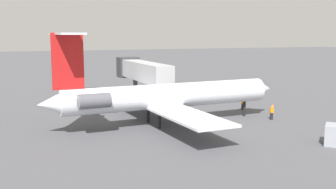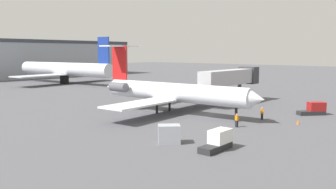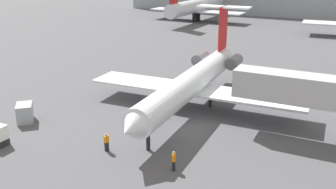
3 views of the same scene
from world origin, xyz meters
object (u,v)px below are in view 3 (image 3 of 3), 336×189
Objects in this scene: regional_jet at (194,80)px; cargo_container_uld at (25,113)px; parked_airliner_west_end at (196,6)px; ground_crew_marshaller at (174,161)px; ground_crew_loader at (106,142)px.

regional_jet reaches higher than cargo_container_uld.
parked_airliner_west_end is at bearing 114.32° from regional_jet.
ground_crew_marshaller is at bearing -71.62° from regional_jet.
cargo_container_uld is (-18.12, 1.26, 0.09)m from ground_crew_marshaller.
cargo_container_uld is (-13.74, -11.92, -2.38)m from regional_jet.
parked_airliner_west_end is at bearing 108.87° from ground_crew_loader.
ground_crew_loader is at bearing 179.28° from ground_crew_marshaller.
parked_airliner_west_end reaches higher than ground_crew_loader.
regional_jet is 13.53m from ground_crew_loader.
ground_crew_loader is at bearing -71.13° from parked_airliner_west_end.
cargo_container_uld is at bearing 176.01° from ground_crew_marshaller.
ground_crew_marshaller is (4.38, -13.19, -2.47)m from regional_jet.
ground_crew_marshaller is 0.63× the size of cargo_container_uld.
cargo_container_uld is at bearing -79.15° from parked_airliner_west_end.
parked_airliner_west_end is (-32.22, 74.79, 3.28)m from ground_crew_marshaller.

